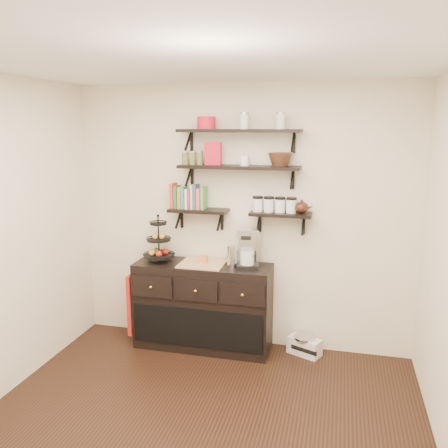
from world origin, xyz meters
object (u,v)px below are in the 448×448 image
(radio, at_px, (304,345))
(fruit_stand, at_px, (159,246))
(coffee_maker, at_px, (248,248))
(sideboard, at_px, (203,306))

(radio, bearing_deg, fruit_stand, -152.90)
(coffee_maker, distance_m, radio, 1.15)
(fruit_stand, xyz_separation_m, radio, (1.52, 0.07, -0.97))
(sideboard, xyz_separation_m, coffee_maker, (0.46, 0.03, 0.64))
(coffee_maker, bearing_deg, radio, -7.07)
(coffee_maker, relative_size, radio, 1.08)
(fruit_stand, xyz_separation_m, coffee_maker, (0.93, 0.02, 0.03))
(sideboard, relative_size, fruit_stand, 2.97)
(radio, bearing_deg, sideboard, -151.57)
(sideboard, relative_size, coffee_maker, 3.53)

